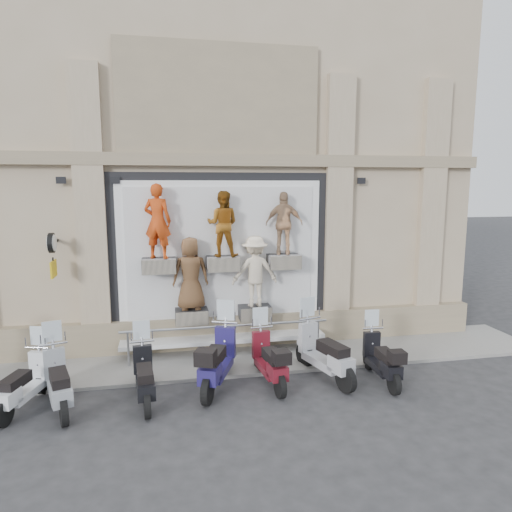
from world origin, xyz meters
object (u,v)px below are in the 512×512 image
object	(u,v)px
guard_rail	(227,343)
scooter_c	(57,370)
clock_sign_bracket	(52,249)
scooter_f	(269,350)
scooter_b	(23,373)
scooter_d	(144,366)
scooter_h	(382,349)
scooter_e	(218,348)
scooter_g	(324,342)

from	to	relation	value
guard_rail	scooter_c	world-z (taller)	scooter_c
clock_sign_bracket	scooter_f	xyz separation A→B (m)	(4.62, -1.86, -2.03)
scooter_b	scooter_d	xyz separation A→B (m)	(2.24, -0.15, 0.02)
scooter_d	scooter_h	distance (m)	5.01
clock_sign_bracket	scooter_f	distance (m)	5.38
clock_sign_bracket	scooter_b	size ratio (longest dim) A/B	0.57
clock_sign_bracket	scooter_h	distance (m)	7.67
guard_rail	scooter_b	xyz separation A→B (m)	(-4.10, -1.57, 0.26)
scooter_e	scooter_f	world-z (taller)	scooter_e
scooter_d	scooter_g	xyz separation A→B (m)	(3.83, 0.34, 0.11)
scooter_g	clock_sign_bracket	bearing A→B (deg)	146.32
scooter_b	scooter_h	size ratio (longest dim) A/B	1.00
scooter_c	scooter_h	xyz separation A→B (m)	(6.60, -0.03, -0.06)
scooter_d	scooter_h	bearing A→B (deg)	-5.87
scooter_b	scooter_g	distance (m)	6.07
scooter_d	clock_sign_bracket	bearing A→B (deg)	127.43
scooter_b	scooter_g	size ratio (longest dim) A/B	0.85
scooter_c	scooter_h	world-z (taller)	scooter_c
scooter_c	scooter_h	bearing A→B (deg)	-18.10
scooter_c	clock_sign_bracket	bearing A→B (deg)	83.73
scooter_e	scooter_g	size ratio (longest dim) A/B	1.02
scooter_b	scooter_h	world-z (taller)	scooter_b
guard_rail	scooter_e	world-z (taller)	scooter_e
guard_rail	scooter_f	world-z (taller)	scooter_f
clock_sign_bracket	scooter_b	world-z (taller)	clock_sign_bracket
scooter_c	scooter_d	size ratio (longest dim) A/B	1.06
scooter_b	scooter_h	bearing A→B (deg)	15.09
guard_rail	scooter_d	distance (m)	2.55
scooter_e	scooter_h	distance (m)	3.54
scooter_g	scooter_h	bearing A→B (deg)	-33.63
clock_sign_bracket	scooter_f	bearing A→B (deg)	-21.89
scooter_d	scooter_h	xyz separation A→B (m)	(5.01, -0.02, -0.02)
scooter_c	scooter_f	distance (m)	4.19
scooter_b	scooter_e	size ratio (longest dim) A/B	0.84
guard_rail	scooter_b	world-z (taller)	scooter_b
guard_rail	scooter_c	distance (m)	3.87
scooter_e	scooter_f	size ratio (longest dim) A/B	1.13
scooter_b	scooter_e	bearing A→B (deg)	19.73
clock_sign_bracket	scooter_f	world-z (taller)	clock_sign_bracket
guard_rail	scooter_d	xyz separation A→B (m)	(-1.86, -1.71, 0.28)
scooter_b	scooter_d	world-z (taller)	scooter_d
scooter_d	scooter_f	bearing A→B (deg)	1.55
scooter_c	scooter_d	world-z (taller)	scooter_c
scooter_g	guard_rail	bearing A→B (deg)	128.88
scooter_c	scooter_b	bearing A→B (deg)	150.17
scooter_f	scooter_g	bearing A→B (deg)	-5.04
clock_sign_bracket	scooter_b	distance (m)	2.91
scooter_b	scooter_d	bearing A→B (deg)	12.67
scooter_d	scooter_h	size ratio (longest dim) A/B	1.03
guard_rail	scooter_g	size ratio (longest dim) A/B	2.42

